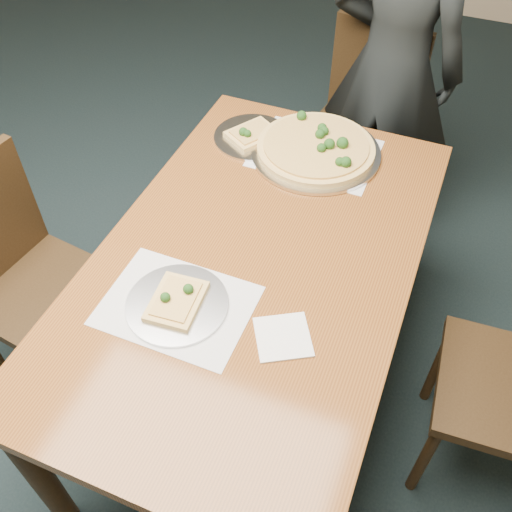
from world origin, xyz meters
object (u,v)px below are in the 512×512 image
at_px(dining_table, 256,276).
at_px(diner, 392,68).
at_px(pizza_pan, 316,148).
at_px(slice_plate_far, 252,136).
at_px(chair_far, 362,118).
at_px(slice_plate_near, 177,302).
at_px(chair_left, 23,273).

height_order(dining_table, diner, diner).
xyz_separation_m(pizza_pan, slice_plate_far, (-0.24, -0.00, -0.01)).
distance_m(chair_far, pizza_pan, 0.67).
distance_m(pizza_pan, slice_plate_near, 0.79).
bearing_deg(diner, slice_plate_far, 65.34).
height_order(dining_table, slice_plate_near, slice_plate_near).
distance_m(dining_table, diner, 1.15).
xyz_separation_m(chair_left, slice_plate_near, (0.66, -0.07, 0.25)).
xyz_separation_m(dining_table, slice_plate_far, (-0.23, 0.53, 0.10)).
relative_size(dining_table, slice_plate_far, 5.36).
bearing_deg(chair_left, dining_table, -70.25).
height_order(chair_left, pizza_pan, chair_left).
xyz_separation_m(diner, slice_plate_near, (-0.27, -1.38, -0.03)).
distance_m(diner, pizza_pan, 0.61).
xyz_separation_m(dining_table, slice_plate_near, (-0.13, -0.25, 0.11)).
height_order(diner, pizza_pan, diner).
relative_size(chair_far, pizza_pan, 2.00).
bearing_deg(dining_table, diner, 83.10).
xyz_separation_m(chair_left, slice_plate_far, (0.56, 0.70, 0.25)).
xyz_separation_m(chair_far, slice_plate_far, (-0.27, -0.62, 0.25)).
bearing_deg(dining_table, chair_left, -167.47).
bearing_deg(chair_left, slice_plate_near, -89.27).
xyz_separation_m(dining_table, chair_far, (0.04, 1.15, -0.14)).
xyz_separation_m(dining_table, pizza_pan, (0.01, 0.53, 0.11)).
bearing_deg(slice_plate_near, slice_plate_far, 97.39).
relative_size(pizza_pan, slice_plate_near, 1.63).
height_order(dining_table, slice_plate_far, slice_plate_far).
height_order(chair_left, diner, diner).
bearing_deg(slice_plate_far, diner, 58.60).
xyz_separation_m(chair_left, diner, (0.92, 1.31, 0.28)).
xyz_separation_m(chair_far, pizza_pan, (-0.03, -0.62, 0.26)).
xyz_separation_m(chair_far, diner, (0.10, -0.02, 0.28)).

